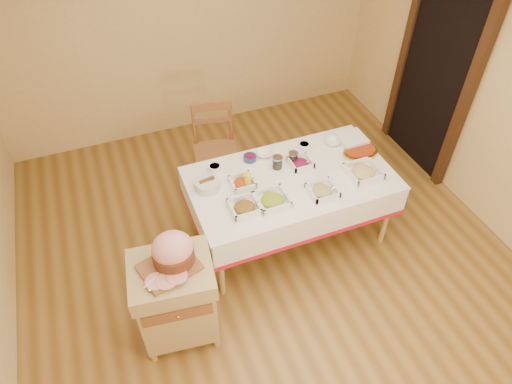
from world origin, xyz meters
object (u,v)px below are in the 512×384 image
(butcher_cart, at_px, (176,297))
(plate_stack, at_px, (352,140))
(dining_table, at_px, (290,191))
(preserve_jar_left, at_px, (277,163))
(ham_on_board, at_px, (172,252))
(dining_chair, at_px, (215,149))
(mustard_bottle, at_px, (248,180))
(bread_basket, at_px, (207,184))
(brass_platter, at_px, (360,152))
(preserve_jar_right, at_px, (293,158))

(butcher_cart, xyz_separation_m, plate_stack, (2.01, 0.90, 0.31))
(dining_table, height_order, preserve_jar_left, preserve_jar_left)
(butcher_cart, height_order, ham_on_board, ham_on_board)
(ham_on_board, bearing_deg, dining_chair, 63.24)
(butcher_cart, distance_m, preserve_jar_left, 1.49)
(mustard_bottle, distance_m, plate_stack, 1.18)
(dining_chair, bearing_deg, bread_basket, -111.27)
(preserve_jar_left, bearing_deg, butcher_cart, -145.28)
(dining_chair, bearing_deg, preserve_jar_left, -65.17)
(brass_platter, bearing_deg, bread_basket, 177.15)
(preserve_jar_left, bearing_deg, dining_chair, 114.83)
(dining_table, relative_size, dining_chair, 1.85)
(mustard_bottle, height_order, plate_stack, mustard_bottle)
(preserve_jar_right, relative_size, bread_basket, 0.51)
(bread_basket, bearing_deg, preserve_jar_right, 2.74)
(dining_chair, bearing_deg, preserve_jar_right, -55.72)
(dining_chair, relative_size, plate_stack, 4.00)
(ham_on_board, distance_m, mustard_bottle, 1.04)
(butcher_cart, distance_m, dining_chair, 1.80)
(dining_table, distance_m, preserve_jar_right, 0.30)
(preserve_jar_right, xyz_separation_m, brass_platter, (0.65, -0.11, -0.03))
(preserve_jar_left, bearing_deg, preserve_jar_right, 3.92)
(dining_chair, height_order, preserve_jar_left, dining_chair)
(dining_table, height_order, bread_basket, bread_basket)
(preserve_jar_right, distance_m, brass_platter, 0.66)
(dining_table, height_order, preserve_jar_right, preserve_jar_right)
(preserve_jar_left, distance_m, mustard_bottle, 0.37)
(dining_chair, distance_m, brass_platter, 1.49)
(ham_on_board, xyz_separation_m, brass_platter, (1.96, 0.69, -0.19))
(ham_on_board, xyz_separation_m, preserve_jar_left, (1.15, 0.79, -0.16))
(bread_basket, bearing_deg, ham_on_board, -122.02)
(dining_chair, height_order, ham_on_board, ham_on_board)
(dining_table, xyz_separation_m, preserve_jar_left, (-0.06, 0.17, 0.22))
(butcher_cart, bearing_deg, brass_platter, 19.87)
(bread_basket, bearing_deg, mustard_bottle, -20.01)
(dining_chair, height_order, mustard_bottle, dining_chair)
(ham_on_board, height_order, preserve_jar_right, ham_on_board)
(preserve_jar_right, height_order, brass_platter, preserve_jar_right)
(dining_chair, distance_m, preserve_jar_right, 0.97)
(dining_table, distance_m, butcher_cart, 1.42)
(brass_platter, bearing_deg, preserve_jar_right, 170.06)
(dining_chair, relative_size, preserve_jar_left, 8.14)
(ham_on_board, xyz_separation_m, bread_basket, (0.48, 0.76, -0.17))
(preserve_jar_right, xyz_separation_m, plate_stack, (0.66, 0.06, -0.01))
(dining_table, distance_m, dining_chair, 1.04)
(ham_on_board, height_order, bread_basket, ham_on_board)
(preserve_jar_right, xyz_separation_m, mustard_bottle, (-0.50, -0.16, 0.03))
(butcher_cart, bearing_deg, ham_on_board, 38.09)
(dining_table, relative_size, brass_platter, 5.26)
(dining_chair, relative_size, bread_basket, 4.37)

